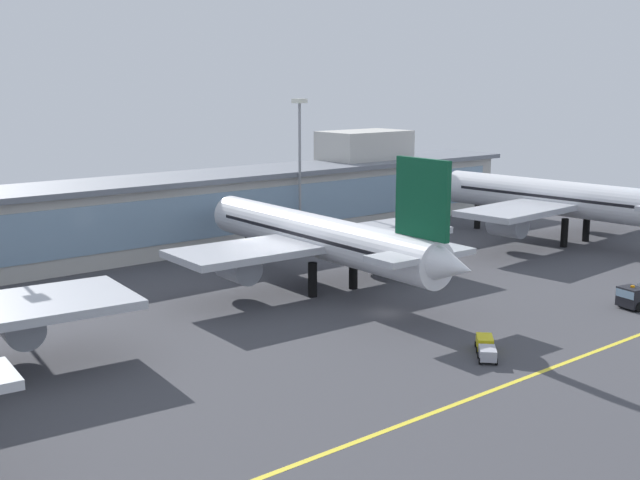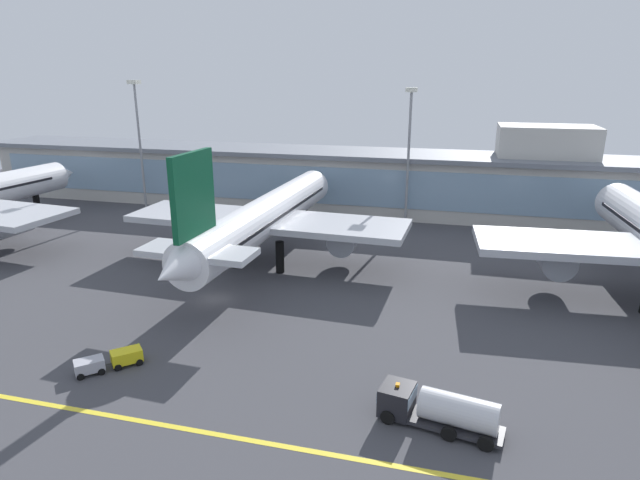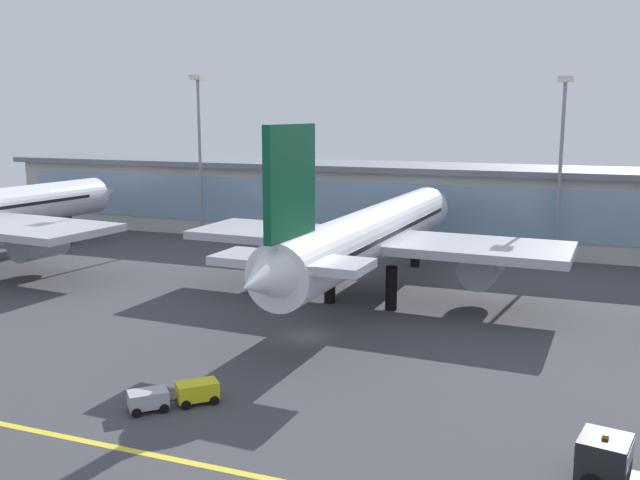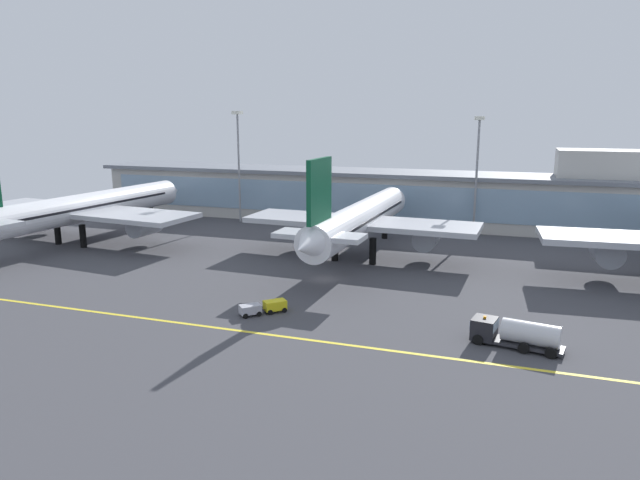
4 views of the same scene
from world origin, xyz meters
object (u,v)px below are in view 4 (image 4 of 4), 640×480
object	(u,v)px
apron_light_mast_centre	(238,150)
airliner_near_right	(360,220)
fuel_tanker_truck	(514,333)
apron_light_mast_west	(477,158)
airliner_near_left	(82,209)
service_truck_far	(264,307)

from	to	relation	value
apron_light_mast_centre	airliner_near_right	bearing A→B (deg)	-35.10
apron_light_mast_centre	fuel_tanker_truck	bearing A→B (deg)	-43.12
apron_light_mast_centre	apron_light_mast_west	bearing A→B (deg)	1.62
airliner_near_left	apron_light_mast_west	distance (m)	73.80
airliner_near_left	service_truck_far	bearing A→B (deg)	-112.23
service_truck_far	apron_light_mast_west	bearing A→B (deg)	25.56
service_truck_far	apron_light_mast_centre	world-z (taller)	apron_light_mast_centre
apron_light_mast_west	apron_light_mast_centre	size ratio (longest dim) A/B	0.96
apron_light_mast_west	airliner_near_left	bearing A→B (deg)	-156.45
service_truck_far	apron_light_mast_west	distance (m)	59.44
airliner_near_right	fuel_tanker_truck	bearing A→B (deg)	-139.06
service_truck_far	apron_light_mast_centre	distance (m)	62.04
apron_light_mast_west	apron_light_mast_centre	world-z (taller)	apron_light_mast_centre
service_truck_far	apron_light_mast_centre	bearing A→B (deg)	74.98
airliner_near_right	apron_light_mast_west	distance (m)	30.75
service_truck_far	airliner_near_right	bearing A→B (deg)	38.63
airliner_near_right	apron_light_mast_centre	bearing A→B (deg)	57.28
fuel_tanker_truck	service_truck_far	xyz separation A→B (m)	(-28.05, 0.93, -0.72)
fuel_tanker_truck	service_truck_far	bearing A→B (deg)	8.74
airliner_near_right	apron_light_mast_west	xyz separation A→B (m)	(16.34, 24.61, 8.50)
airliner_near_left	service_truck_far	size ratio (longest dim) A/B	10.82
fuel_tanker_truck	apron_light_mast_centre	world-z (taller)	apron_light_mast_centre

